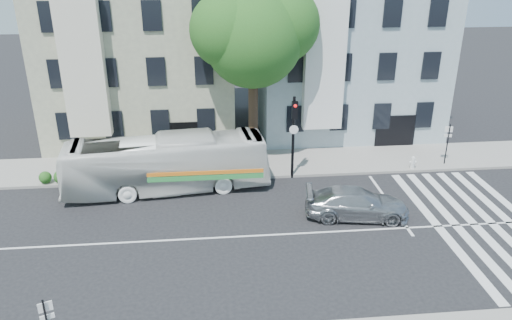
{
  "coord_description": "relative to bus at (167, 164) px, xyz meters",
  "views": [
    {
      "loc": [
        -2.56,
        -19.51,
        12.21
      ],
      "look_at": [
        -0.35,
        3.2,
        2.4
      ],
      "focal_mm": 35.0,
      "sensor_mm": 36.0,
      "label": 1
    }
  ],
  "objects": [
    {
      "name": "hedge",
      "position": [
        -2.51,
        1.1,
        -1.02
      ],
      "size": [
        8.09,
        4.26,
        0.7
      ],
      "primitive_type": null,
      "rotation": [
        0.0,
        0.0,
        -0.42
      ],
      "color": "#2A541B",
      "rests_on": "sidewalk_far"
    },
    {
      "name": "street_tree",
      "position": [
        5.01,
        3.54,
        6.31
      ],
      "size": [
        7.3,
        5.9,
        11.1
      ],
      "color": "#2D2116",
      "rests_on": "ground"
    },
    {
      "name": "building_right",
      "position": [
        11.95,
        9.8,
        3.98
      ],
      "size": [
        12.0,
        10.0,
        11.0
      ],
      "primitive_type": "cube",
      "color": "#8EA1A9",
      "rests_on": "ground"
    },
    {
      "name": "ground",
      "position": [
        4.95,
        -5.2,
        -1.52
      ],
      "size": [
        120.0,
        120.0,
        0.0
      ],
      "primitive_type": "plane",
      "color": "black",
      "rests_on": "ground"
    },
    {
      "name": "sedan",
      "position": [
        9.34,
        -3.9,
        -0.79
      ],
      "size": [
        2.75,
        5.24,
        1.45
      ],
      "primitive_type": "imported",
      "rotation": [
        0.0,
        0.0,
        1.42
      ],
      "color": "#A6A8AD",
      "rests_on": "ground"
    },
    {
      "name": "fire_hydrant",
      "position": [
        14.16,
        1.1,
        -0.98
      ],
      "size": [
        0.42,
        0.25,
        0.76
      ],
      "rotation": [
        0.0,
        0.0,
        -0.06
      ],
      "color": "silver",
      "rests_on": "sidewalk_far"
    },
    {
      "name": "traffic_signal",
      "position": [
        6.95,
        0.74,
        1.57
      ],
      "size": [
        0.5,
        0.55,
        4.78
      ],
      "rotation": [
        0.0,
        0.0,
        -0.04
      ],
      "color": "black",
      "rests_on": "ground"
    },
    {
      "name": "sidewalk_far",
      "position": [
        4.95,
        2.8,
        -1.44
      ],
      "size": [
        80.0,
        4.0,
        0.15
      ],
      "primitive_type": "cube",
      "color": "gray",
      "rests_on": "ground"
    },
    {
      "name": "building_left",
      "position": [
        -2.05,
        9.8,
        3.98
      ],
      "size": [
        12.0,
        10.0,
        11.0
      ],
      "primitive_type": "cube",
      "color": "gray",
      "rests_on": "ground"
    },
    {
      "name": "far_sign_pole",
      "position": [
        16.36,
        1.62,
        0.22
      ],
      "size": [
        0.45,
        0.21,
        2.51
      ],
      "rotation": [
        0.0,
        0.0,
        -0.24
      ],
      "color": "black",
      "rests_on": "sidewalk_far"
    },
    {
      "name": "bus",
      "position": [
        0.0,
        0.0,
        0.0
      ],
      "size": [
        3.66,
        11.1,
        3.03
      ],
      "primitive_type": "imported",
      "rotation": [
        0.0,
        0.0,
        1.67
      ],
      "color": "white",
      "rests_on": "ground"
    }
  ]
}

